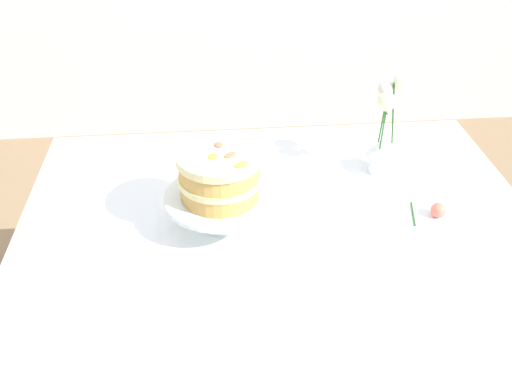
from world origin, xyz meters
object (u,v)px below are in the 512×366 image
dining_table (279,248)px  flower_vase (384,131)px  cake_stand (221,200)px  fallen_rose (437,210)px  layer_cake (220,174)px

dining_table → flower_vase: 0.46m
cake_stand → fallen_rose: size_ratio=2.73×
dining_table → layer_cake: 0.30m
layer_cake → flower_vase: size_ratio=0.68×
cake_stand → flower_vase: bearing=24.2°
dining_table → flower_vase: size_ratio=4.42×
cake_stand → fallen_rose: 0.59m
layer_cake → fallen_rose: layer_cake is taller
cake_stand → layer_cake: 0.08m
layer_cake → dining_table: bearing=-1.1°
layer_cake → fallen_rose: (0.58, -0.01, -0.14)m
layer_cake → flower_vase: bearing=24.2°
dining_table → cake_stand: cake_stand is taller
dining_table → cake_stand: bearing=178.9°
cake_stand → layer_cake: (0.00, -0.00, 0.08)m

